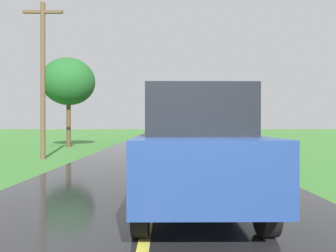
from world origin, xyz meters
name	(u,v)px	position (x,y,z in m)	size (l,w,h in m)	color
banana_truck_near	(185,125)	(1.01, 9.37, 1.46)	(2.38, 5.82, 2.80)	#2D2D30
banana_truck_far	(171,125)	(0.73, 20.77, 1.47)	(2.38, 5.81, 2.80)	#2D2D30
utility_pole_roadside	(43,75)	(-4.95, 10.34, 3.57)	(1.69, 0.20, 6.65)	brown
roadside_tree_near_left	(69,82)	(-6.10, 17.55, 4.28)	(3.43, 3.43, 5.84)	#4C3823
following_car	(194,148)	(0.72, 2.09, 1.07)	(1.74, 4.10, 1.92)	navy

